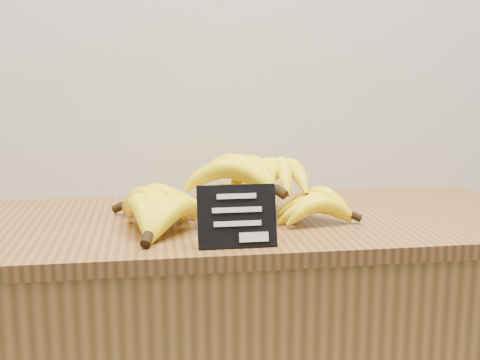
% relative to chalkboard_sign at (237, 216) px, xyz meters
% --- Properties ---
extents(counter_top, '(1.30, 0.54, 0.03)m').
position_rel_chalkboard_sign_xyz_m(counter_top, '(0.03, 0.22, -0.07)').
color(counter_top, brown).
rests_on(counter_top, counter).
extents(chalkboard_sign, '(0.14, 0.04, 0.11)m').
position_rel_chalkboard_sign_xyz_m(chalkboard_sign, '(0.00, 0.00, 0.00)').
color(chalkboard_sign, black).
rests_on(chalkboard_sign, counter_top).
extents(banana_pile, '(0.54, 0.36, 0.13)m').
position_rel_chalkboard_sign_xyz_m(banana_pile, '(-0.00, 0.20, -0.00)').
color(banana_pile, '#FFED0A').
rests_on(banana_pile, counter_top).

